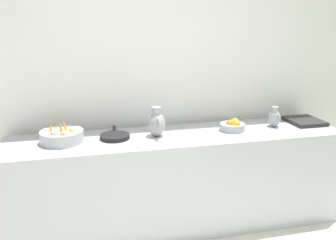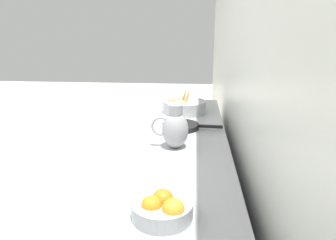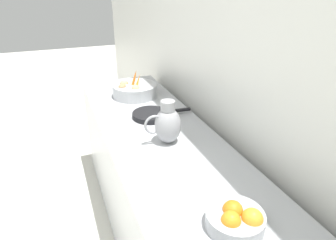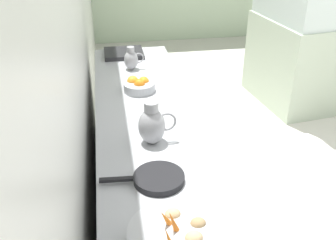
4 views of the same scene
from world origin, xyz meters
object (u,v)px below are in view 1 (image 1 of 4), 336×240
(skillet_on_counter, at_px, (115,136))
(orange_bowl, at_px, (233,126))
(metal_pitcher_tall, at_px, (157,123))
(metal_pitcher_short, at_px, (274,118))
(vegetable_colander, at_px, (62,136))

(skillet_on_counter, bearing_deg, orange_bowl, 89.05)
(metal_pitcher_tall, height_order, metal_pitcher_short, metal_pitcher_tall)
(orange_bowl, bearing_deg, metal_pitcher_short, 92.32)
(metal_pitcher_short, bearing_deg, skillet_on_counter, -90.01)
(orange_bowl, relative_size, skillet_on_counter, 0.55)
(vegetable_colander, height_order, metal_pitcher_short, vegetable_colander)
(vegetable_colander, xyz_separation_m, skillet_on_counter, (0.00, 0.43, -0.03))
(metal_pitcher_tall, bearing_deg, metal_pitcher_short, 91.08)
(metal_pitcher_short, bearing_deg, metal_pitcher_tall, -88.92)
(vegetable_colander, height_order, skillet_on_counter, vegetable_colander)
(vegetable_colander, bearing_deg, metal_pitcher_short, 89.94)
(metal_pitcher_short, relative_size, skillet_on_counter, 0.46)
(metal_pitcher_tall, relative_size, skillet_on_counter, 0.62)
(vegetable_colander, distance_m, orange_bowl, 1.48)
(vegetable_colander, distance_m, metal_pitcher_short, 1.90)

